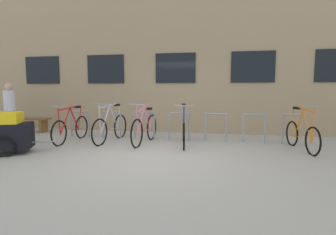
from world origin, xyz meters
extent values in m
plane|color=#B2ADA0|center=(0.00, 0.00, 0.00)|extent=(42.00, 42.00, 0.00)
cube|color=tan|center=(0.00, 6.11, 3.16)|extent=(28.00, 5.83, 6.32)
cube|color=black|center=(-4.80, 3.18, 2.10)|extent=(1.30, 0.04, 0.95)
cube|color=black|center=(-2.40, 3.18, 2.10)|extent=(1.30, 0.04, 0.95)
cube|color=black|center=(0.00, 3.18, 2.10)|extent=(1.30, 0.04, 0.95)
cube|color=black|center=(2.40, 3.18, 2.10)|extent=(1.30, 0.04, 0.95)
cylinder|color=gray|center=(-2.97, 1.90, 0.38)|extent=(0.05, 0.05, 0.76)
cylinder|color=gray|center=(-2.41, 1.90, 0.38)|extent=(0.05, 0.05, 0.76)
cylinder|color=gray|center=(-2.69, 1.90, 0.76)|extent=(0.56, 0.05, 0.05)
cylinder|color=gray|center=(-1.97, 1.90, 0.38)|extent=(0.05, 0.05, 0.76)
cylinder|color=gray|center=(-1.41, 1.90, 0.38)|extent=(0.05, 0.05, 0.76)
cylinder|color=gray|center=(-1.69, 1.90, 0.76)|extent=(0.56, 0.05, 0.05)
cylinder|color=gray|center=(-0.97, 1.90, 0.38)|extent=(0.05, 0.05, 0.76)
cylinder|color=gray|center=(-0.41, 1.90, 0.38)|extent=(0.05, 0.05, 0.76)
cylinder|color=gray|center=(-0.69, 1.90, 0.76)|extent=(0.56, 0.05, 0.05)
cylinder|color=gray|center=(0.03, 1.90, 0.38)|extent=(0.05, 0.05, 0.76)
cylinder|color=gray|center=(0.59, 1.90, 0.38)|extent=(0.05, 0.05, 0.76)
cylinder|color=gray|center=(0.31, 1.90, 0.76)|extent=(0.56, 0.05, 0.05)
cylinder|color=gray|center=(1.03, 1.90, 0.38)|extent=(0.05, 0.05, 0.76)
cylinder|color=gray|center=(1.59, 1.90, 0.38)|extent=(0.05, 0.05, 0.76)
cylinder|color=gray|center=(1.31, 1.90, 0.76)|extent=(0.56, 0.05, 0.05)
cylinder|color=gray|center=(2.03, 1.90, 0.38)|extent=(0.05, 0.05, 0.76)
cylinder|color=gray|center=(2.59, 1.90, 0.38)|extent=(0.05, 0.05, 0.76)
cylinder|color=gray|center=(2.31, 1.90, 0.76)|extent=(0.56, 0.05, 0.05)
cylinder|color=gray|center=(3.03, 1.90, 0.38)|extent=(0.05, 0.05, 0.76)
cylinder|color=gray|center=(3.59, 1.90, 0.38)|extent=(0.05, 0.05, 0.76)
cylinder|color=gray|center=(3.31, 1.90, 0.76)|extent=(0.56, 0.05, 0.05)
torus|color=black|center=(-1.43, 1.93, 0.34)|extent=(0.13, 0.71, 0.71)
torus|color=black|center=(-1.57, 0.85, 0.34)|extent=(0.13, 0.71, 0.71)
cylinder|color=#B7B7BC|center=(-1.53, 1.15, 0.65)|extent=(0.10, 0.53, 0.75)
cylinder|color=#B7B7BC|center=(-1.48, 1.57, 0.62)|extent=(0.09, 0.40, 0.68)
cylinder|color=#B7B7BC|center=(-1.51, 1.33, 0.98)|extent=(0.15, 0.86, 0.10)
cylinder|color=#B7B7BC|center=(-1.47, 1.66, 0.31)|extent=(0.09, 0.55, 0.07)
cylinder|color=#B7B7BC|center=(-1.44, 1.84, 0.64)|extent=(0.05, 0.20, 0.62)
cylinder|color=#B7B7BC|center=(-1.57, 0.88, 0.67)|extent=(0.04, 0.08, 0.68)
cube|color=black|center=(-1.45, 1.75, 0.98)|extent=(0.12, 0.21, 0.06)
cylinder|color=gray|center=(-1.57, 0.90, 1.04)|extent=(0.44, 0.08, 0.03)
torus|color=black|center=(0.43, 1.86, 0.31)|extent=(0.13, 0.66, 0.66)
torus|color=black|center=(0.57, 0.81, 0.31)|extent=(0.13, 0.66, 0.66)
cylinder|color=#233893|center=(0.53, 1.10, 0.63)|extent=(0.10, 0.51, 0.76)
cylinder|color=#233893|center=(0.48, 1.51, 0.62)|extent=(0.09, 0.38, 0.73)
cylinder|color=#233893|center=(0.51, 1.27, 0.99)|extent=(0.14, 0.82, 0.06)
cylinder|color=#233893|center=(0.47, 1.60, 0.28)|extent=(0.09, 0.53, 0.07)
cylinder|color=#233893|center=(0.44, 1.77, 0.64)|extent=(0.05, 0.20, 0.68)
cylinder|color=#233893|center=(0.57, 0.84, 0.66)|extent=(0.04, 0.08, 0.70)
cube|color=black|center=(0.46, 1.68, 1.01)|extent=(0.13, 0.21, 0.06)
cylinder|color=gray|center=(0.56, 0.86, 1.03)|extent=(0.44, 0.08, 0.03)
torus|color=black|center=(-0.47, 1.87, 0.34)|extent=(0.11, 0.73, 0.73)
torus|color=black|center=(-0.58, 0.80, 0.34)|extent=(0.11, 0.73, 0.73)
cylinder|color=pink|center=(-0.55, 1.10, 0.65)|extent=(0.09, 0.52, 0.74)
cylinder|color=pink|center=(-0.51, 1.51, 0.58)|extent=(0.07, 0.39, 0.59)
cylinder|color=pink|center=(-0.53, 1.27, 0.94)|extent=(0.12, 0.85, 0.19)
cylinder|color=pink|center=(-0.50, 1.60, 0.32)|extent=(0.08, 0.54, 0.08)
cylinder|color=pink|center=(-0.48, 1.78, 0.60)|extent=(0.04, 0.20, 0.52)
cylinder|color=pink|center=(-0.58, 0.83, 0.68)|extent=(0.04, 0.08, 0.67)
cube|color=black|center=(-0.49, 1.69, 0.89)|extent=(0.12, 0.21, 0.06)
cylinder|color=gray|center=(-0.57, 0.85, 1.05)|extent=(0.44, 0.07, 0.03)
torus|color=black|center=(3.21, 1.75, 0.30)|extent=(0.13, 0.64, 0.64)
torus|color=black|center=(3.35, 0.76, 0.30)|extent=(0.13, 0.64, 0.64)
cylinder|color=orange|center=(3.31, 1.03, 0.63)|extent=(0.10, 0.48, 0.77)
cylinder|color=orange|center=(3.26, 1.41, 0.59)|extent=(0.09, 0.36, 0.69)
cylinder|color=orange|center=(3.29, 1.19, 0.97)|extent=(0.15, 0.77, 0.11)
cylinder|color=orange|center=(3.24, 1.50, 0.28)|extent=(0.10, 0.50, 0.07)
cylinder|color=orange|center=(3.22, 1.66, 0.62)|extent=(0.05, 0.20, 0.64)
cylinder|color=orange|center=(3.35, 0.78, 0.65)|extent=(0.04, 0.08, 0.70)
cube|color=black|center=(3.23, 1.57, 0.96)|extent=(0.13, 0.21, 0.06)
cylinder|color=gray|center=(3.34, 0.81, 1.03)|extent=(0.44, 0.09, 0.03)
torus|color=black|center=(-2.56, 1.75, 0.31)|extent=(0.05, 0.67, 0.67)
torus|color=black|center=(-2.57, 0.65, 0.31)|extent=(0.05, 0.67, 0.67)
cylinder|color=red|center=(-2.57, 0.95, 0.61)|extent=(0.04, 0.53, 0.70)
cylinder|color=red|center=(-2.56, 1.39, 0.58)|extent=(0.04, 0.40, 0.65)
cylinder|color=red|center=(-2.56, 1.14, 0.92)|extent=(0.04, 0.87, 0.09)
cylinder|color=red|center=(-2.56, 1.48, 0.29)|extent=(0.03, 0.55, 0.07)
cylinder|color=red|center=(-2.56, 1.66, 0.60)|extent=(0.03, 0.20, 0.59)
cylinder|color=red|center=(-2.57, 0.68, 0.63)|extent=(0.03, 0.08, 0.64)
cube|color=black|center=(-2.56, 1.57, 0.92)|extent=(0.10, 0.20, 0.06)
cylinder|color=gray|center=(-2.57, 0.70, 0.98)|extent=(0.44, 0.03, 0.03)
cube|color=black|center=(-3.18, -0.26, 0.39)|extent=(1.07, 0.92, 0.56)
cube|color=yellow|center=(-3.26, -0.30, 0.79)|extent=(0.85, 0.80, 0.24)
torus|color=black|center=(-3.32, 0.04, 0.20)|extent=(0.42, 0.22, 0.45)
torus|color=black|center=(-3.04, -0.56, 0.20)|extent=(0.42, 0.22, 0.45)
cylinder|color=gray|center=(-2.52, 0.04, 0.22)|extent=(0.51, 0.26, 0.03)
cube|color=brown|center=(-5.06, 2.42, 0.45)|extent=(1.88, 0.40, 0.05)
cube|color=brown|center=(-5.81, 2.42, 0.21)|extent=(0.08, 0.36, 0.42)
cube|color=brown|center=(-4.31, 2.42, 0.21)|extent=(0.08, 0.36, 0.42)
cylinder|color=brown|center=(-4.69, 1.55, 0.39)|extent=(0.14, 0.14, 0.78)
cylinder|color=brown|center=(-4.89, 1.63, 0.39)|extent=(0.14, 0.14, 0.78)
cylinder|color=silver|center=(-4.79, 1.59, 1.08)|extent=(0.32, 0.32, 0.61)
sphere|color=#D1A889|center=(-4.79, 1.59, 1.50)|extent=(0.22, 0.22, 0.22)
cube|color=black|center=(-3.74, 0.83, 0.22)|extent=(0.33, 0.29, 0.44)
camera|label=1|loc=(1.26, -5.08, 1.39)|focal=27.27mm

